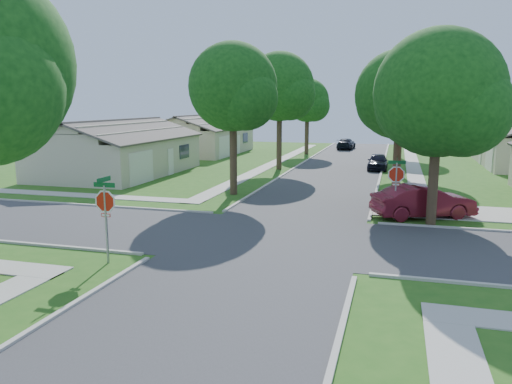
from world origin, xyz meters
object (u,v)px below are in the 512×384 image
object	(u,v)px
house_nw_far	(202,139)
car_curb_east	(378,162)
tree_ne_corner	(440,99)
house_nw_near	(119,154)
tree_w_near	(234,91)
tree_w_far	(308,102)
car_curb_west	(346,144)
tree_e_near	(401,99)
tree_e_mid	(401,92)
stop_sign_sw	(105,205)
stop_sign_ne	(396,177)
tree_e_far	(400,98)
car_driveway	(423,201)
tree_w_mid	(280,90)

from	to	relation	value
house_nw_far	car_curb_east	bearing A→B (deg)	-25.00
tree_ne_corner	house_nw_near	xyz separation A→B (m)	(-22.35, 10.79, -4.08)
house_nw_far	tree_w_near	bearing A→B (deg)	-63.73
tree_w_far	car_curb_west	xyz separation A→B (m)	(3.45, 7.25, -4.86)
tree_e_near	car_curb_east	size ratio (longest dim) A/B	2.11
tree_e_mid	car_curb_east	bearing A→B (deg)	127.38
stop_sign_sw	tree_ne_corner	xyz separation A→B (m)	(11.06, 8.91, 3.56)
tree_w_near	tree_ne_corner	xyz separation A→B (m)	(11.00, -4.80, -0.52)
stop_sign_ne	car_curb_east	bearing A→B (deg)	94.67
stop_sign_ne	tree_e_mid	xyz separation A→B (m)	(0.06, 16.31, 4.22)
tree_e_near	tree_e_far	xyz separation A→B (m)	(0.00, 25.00, 0.34)
car_curb_east	tree_e_mid	bearing A→B (deg)	-52.54
stop_sign_ne	tree_e_mid	bearing A→B (deg)	89.80
stop_sign_sw	car_driveway	distance (m)	14.83
tree_ne_corner	tree_e_far	bearing A→B (deg)	93.09
tree_e_near	car_driveway	size ratio (longest dim) A/B	1.73
car_curb_east	stop_sign_ne	bearing A→B (deg)	-85.25
tree_w_near	house_nw_near	size ratio (longest dim) A/B	0.66
tree_e_mid	tree_w_near	xyz separation A→B (m)	(-9.40, -12.00, -0.14)
stop_sign_sw	tree_e_near	world-z (taller)	tree_e_near
tree_w_mid	house_nw_near	bearing A→B (deg)	-152.10
stop_sign_sw	tree_w_mid	bearing A→B (deg)	89.87
tree_ne_corner	tree_w_mid	bearing A→B (deg)	123.22
tree_e_near	car_curb_east	bearing A→B (deg)	96.31
house_nw_near	car_curb_west	size ratio (longest dim) A/B	3.06
car_driveway	car_curb_east	world-z (taller)	car_driveway
stop_sign_sw	house_nw_far	bearing A→B (deg)	107.10
tree_e_mid	tree_w_far	distance (m)	16.06
house_nw_near	tree_ne_corner	bearing A→B (deg)	-25.77
car_curb_east	car_curb_west	bearing A→B (deg)	103.65
house_nw_far	car_curb_west	bearing A→B (deg)	32.05
tree_e_near	tree_w_mid	distance (m)	15.26
tree_e_near	tree_ne_corner	distance (m)	5.06
tree_w_mid	tree_ne_corner	bearing A→B (deg)	-56.78
tree_ne_corner	car_driveway	world-z (taller)	tree_ne_corner
tree_ne_corner	car_driveway	xyz separation A→B (m)	(-0.36, 1.29, -4.80)
tree_e_mid	tree_w_near	size ratio (longest dim) A/B	1.03
house_nw_near	tree_e_mid	bearing A→B (deg)	16.15
tree_e_far	car_driveway	world-z (taller)	tree_e_far
stop_sign_ne	car_driveway	world-z (taller)	stop_sign_ne
tree_w_near	tree_e_far	bearing A→B (deg)	69.40
house_nw_near	car_curb_east	xyz separation A→B (m)	(19.19, 8.05, -0.85)
tree_w_mid	car_curb_west	xyz separation A→B (m)	(3.44, 20.25, -5.84)
tree_e_mid	car_curb_east	size ratio (longest dim) A/B	2.35
house_nw_far	stop_sign_ne	bearing A→B (deg)	-52.84
house_nw_near	car_curb_east	bearing A→B (deg)	22.75
tree_w_mid	car_curb_west	distance (m)	21.36
tree_w_far	house_nw_near	xyz separation A→B (m)	(-11.34, -19.01, -3.99)
tree_w_near	tree_w_far	size ratio (longest dim) A/B	1.12
tree_w_mid	tree_w_far	size ratio (longest dim) A/B	1.19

